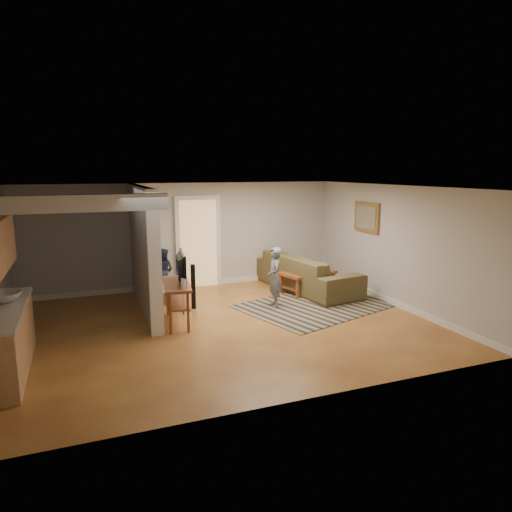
# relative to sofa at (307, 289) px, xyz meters

# --- Properties ---
(ground) EXTENTS (7.50, 7.50, 0.00)m
(ground) POSITION_rel_sofa_xyz_m (-2.60, -1.70, 0.00)
(ground) COLOR brown
(ground) RESTS_ON ground
(room_shell) EXTENTS (7.54, 6.02, 2.52)m
(room_shell) POSITION_rel_sofa_xyz_m (-3.67, -1.27, 1.46)
(room_shell) COLOR #A8A6A1
(room_shell) RESTS_ON ground
(area_rug) EXTENTS (3.48, 2.95, 0.01)m
(area_rug) POSITION_rel_sofa_xyz_m (-0.41, -1.22, 0.01)
(area_rug) COLOR black
(area_rug) RESTS_ON ground
(sofa) EXTENTS (1.55, 3.02, 0.84)m
(sofa) POSITION_rel_sofa_xyz_m (0.00, 0.00, 0.00)
(sofa) COLOR #403D20
(sofa) RESTS_ON ground
(coffee_table) EXTENTS (1.39, 1.02, 0.73)m
(coffee_table) POSITION_rel_sofa_xyz_m (-0.06, -0.17, 0.38)
(coffee_table) COLOR brown
(coffee_table) RESTS_ON ground
(tv_console) EXTENTS (0.62, 1.28, 1.06)m
(tv_console) POSITION_rel_sofa_xyz_m (-3.34, -1.31, 0.70)
(tv_console) COLOR brown
(tv_console) RESTS_ON ground
(speaker_left) EXTENTS (0.11, 0.11, 0.93)m
(speaker_left) POSITION_rel_sofa_xyz_m (-2.86, -0.50, 0.46)
(speaker_left) COLOR black
(speaker_left) RESTS_ON ground
(speaker_right) EXTENTS (0.11, 0.11, 0.90)m
(speaker_right) POSITION_rel_sofa_xyz_m (-3.60, -0.30, 0.45)
(speaker_right) COLOR black
(speaker_right) RESTS_ON ground
(toy_basket) EXTENTS (0.42, 0.42, 0.37)m
(toy_basket) POSITION_rel_sofa_xyz_m (-3.20, 0.01, 0.15)
(toy_basket) COLOR #93653F
(toy_basket) RESTS_ON ground
(child) EXTENTS (0.39, 0.51, 1.25)m
(child) POSITION_rel_sofa_xyz_m (-1.26, -0.98, 0.00)
(child) COLOR slate
(child) RESTS_ON ground
(toddler) EXTENTS (0.63, 0.61, 1.03)m
(toddler) POSITION_rel_sofa_xyz_m (-3.20, 1.00, 0.00)
(toddler) COLOR #1D263E
(toddler) RESTS_ON ground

